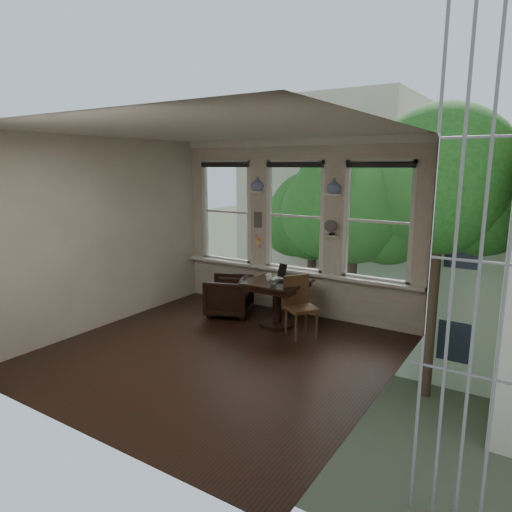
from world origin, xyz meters
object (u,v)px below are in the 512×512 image
Objects in this scene: mug at (269,277)px; laptop at (283,282)px; armchair_left at (229,296)px; side_chair_right at (301,308)px; table at (277,304)px.

laptop is at bearing -3.98° from mug.
side_chair_right is (1.54, -0.25, 0.12)m from armchair_left.
table is 0.60m from side_chair_right.
table is 0.41m from laptop.
laptop is at bearing 103.40° from side_chair_right.
laptop is 2.81× the size of mug.
table is 2.94× the size of laptop.
mug reaches higher than armchair_left.
mug reaches higher than table.
mug is (-0.28, 0.02, 0.04)m from laptop.
laptop is (-0.42, 0.17, 0.30)m from side_chair_right.
mug is (-0.69, 0.19, 0.34)m from side_chair_right.
laptop is (1.12, -0.08, 0.42)m from armchair_left.
side_chair_right is at bearing -22.05° from table.
armchair_left is at bearing 116.45° from side_chair_right.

